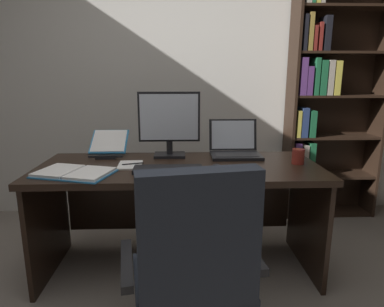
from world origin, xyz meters
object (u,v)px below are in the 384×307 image
object	(u,v)px
keyboard	(168,169)
reading_stand_with_book	(109,144)
desk	(179,190)
laptop	(235,148)
monitor	(169,125)
open_binder	(74,173)
coffee_mug	(298,156)
office_chair	(193,287)
computer_mouse	(217,167)
bookshelf	(324,98)
notepad	(130,165)
pen	(133,164)

from	to	relation	value
keyboard	reading_stand_with_book	world-z (taller)	reading_stand_with_book
desk	laptop	bearing A→B (deg)	22.83
desk	keyboard	size ratio (longest dim) A/B	4.36
desk	keyboard	bearing A→B (deg)	-107.21
monitor	open_binder	world-z (taller)	monitor
desk	reading_stand_with_book	xyz separation A→B (m)	(-0.52, 0.23, 0.28)
coffee_mug	reading_stand_with_book	bearing A→B (deg)	166.62
office_chair	laptop	xyz separation A→B (m)	(0.35, 1.06, 0.39)
coffee_mug	computer_mouse	bearing A→B (deg)	-165.52
desk	computer_mouse	distance (m)	0.39
monitor	open_binder	bearing A→B (deg)	-141.54
bookshelf	monitor	bearing A→B (deg)	-154.18
desk	notepad	world-z (taller)	notepad
desk	computer_mouse	xyz separation A→B (m)	(0.23, -0.22, 0.22)
bookshelf	laptop	distance (m)	1.19
keyboard	monitor	bearing A→B (deg)	90.00
reading_stand_with_book	office_chair	bearing A→B (deg)	-62.98
laptop	coffee_mug	world-z (taller)	laptop
bookshelf	keyboard	xyz separation A→B (m)	(-1.40, -1.07, -0.36)
desk	bookshelf	bearing A→B (deg)	32.32
bookshelf	reading_stand_with_book	distance (m)	1.97
monitor	open_binder	distance (m)	0.74
laptop	reading_stand_with_book	distance (m)	0.92
office_chair	reading_stand_with_book	world-z (taller)	office_chair
office_chair	reading_stand_with_book	xyz separation A→B (m)	(-0.57, 1.12, 0.42)
monitor	coffee_mug	bearing A→B (deg)	-15.96
office_chair	open_binder	bearing A→B (deg)	127.98
office_chair	notepad	distance (m)	0.95
monitor	pen	world-z (taller)	monitor
bookshelf	computer_mouse	bearing A→B (deg)	-135.96
desk	computer_mouse	size ratio (longest dim) A/B	17.59
computer_mouse	pen	xyz separation A→B (m)	(-0.53, 0.13, -0.01)
computer_mouse	open_binder	size ratio (longest dim) A/B	0.21
open_binder	monitor	bearing A→B (deg)	54.96
office_chair	laptop	world-z (taller)	laptop
keyboard	pen	size ratio (longest dim) A/B	3.00
coffee_mug	desk	bearing A→B (deg)	174.24
reading_stand_with_book	coffee_mug	bearing A→B (deg)	-13.38
office_chair	reading_stand_with_book	bearing A→B (deg)	107.53
desk	notepad	bearing A→B (deg)	-164.43
office_chair	open_binder	world-z (taller)	office_chair
bookshelf	coffee_mug	xyz separation A→B (m)	(-0.55, -0.92, -0.32)
pen	desk	bearing A→B (deg)	16.56
bookshelf	laptop	world-z (taller)	bookshelf
office_chair	computer_mouse	world-z (taller)	office_chair
keyboard	laptop	bearing A→B (deg)	39.64
bookshelf	open_binder	distance (m)	2.28
notepad	office_chair	bearing A→B (deg)	-64.96
bookshelf	office_chair	size ratio (longest dim) A/B	2.33
desk	open_binder	xyz separation A→B (m)	(-0.62, -0.27, 0.21)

